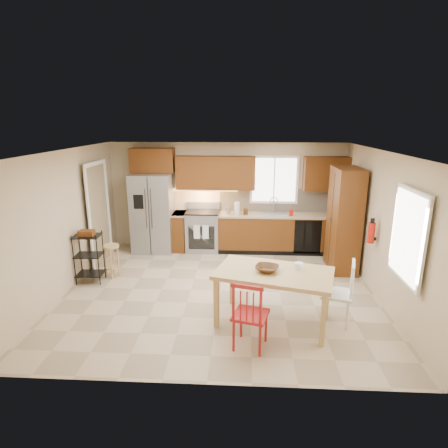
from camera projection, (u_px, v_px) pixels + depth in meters
The scene contains 33 objects.
floor at pixel (220, 291), 6.80m from camera, with size 5.50×5.50×0.00m, color tan.
ceiling at pixel (220, 151), 6.12m from camera, with size 5.50×5.00×0.02m, color silver.
wall_back at pixel (227, 196), 8.86m from camera, with size 5.50×0.02×2.50m, color #CCB793.
wall_front at pixel (205, 287), 4.05m from camera, with size 5.50×0.02×2.50m, color #CCB793.
wall_left at pixel (65, 222), 6.60m from camera, with size 0.02×5.00×2.50m, color #CCB793.
wall_right at pixel (382, 227), 6.31m from camera, with size 0.02×5.00×2.50m, color #CCB793.
refrigerator at pixel (153, 213), 8.68m from camera, with size 0.92×0.75×1.82m, color gray.
range_stove at pixel (203, 231), 8.80m from camera, with size 0.76×0.63×0.92m, color gray.
base_cabinet_narrow at pixel (180, 231), 8.85m from camera, with size 0.30×0.60×0.90m, color #572A10.
base_cabinet_run at pixel (281, 233), 8.72m from camera, with size 2.92×0.60×0.90m, color #572A10.
dishwasher at pixel (308, 237), 8.41m from camera, with size 0.60×0.02×0.78m, color black.
backsplash at pixel (282, 200), 8.80m from camera, with size 2.92×0.03×0.55m, color beige.
upper_over_fridge at pixel (152, 160), 8.55m from camera, with size 1.00×0.35×0.55m, color #623410.
upper_left_block at pixel (216, 173), 8.55m from camera, with size 1.80×0.35×0.75m, color #623410.
upper_right_block at pixel (326, 174), 8.42m from camera, with size 1.00×0.35×0.75m, color #623410.
window_back at pixel (274, 180), 8.68m from camera, with size 1.12×0.04×1.12m, color white.
sink at pixel (274, 216), 8.62m from camera, with size 0.62×0.46×0.16m, color gray.
undercab_glow at pixel (203, 190), 8.65m from camera, with size 1.60×0.30×0.01m, color #FFBF66.
soap_bottle at pixel (291, 211), 8.47m from camera, with size 0.09×0.09×0.19m, color #B4190C.
paper_towel at pixel (237, 208), 8.57m from camera, with size 0.12×0.12×0.28m, color white.
canister_steel at pixel (228, 210), 8.59m from camera, with size 0.11×0.11×0.18m, color gray.
canister_wood at pixel (246, 212), 8.55m from camera, with size 0.10×0.10×0.14m, color #4C2C14.
pantry at pixel (344, 220), 7.54m from camera, with size 0.50×0.95×2.10m, color #572A10.
fire_extinguisher at pixel (371, 233), 6.50m from camera, with size 0.12×0.12×0.36m, color #B4190C.
window_right at pixel (408, 236), 5.16m from camera, with size 0.04×1.02×1.32m, color white.
doorway at pixel (98, 215), 7.90m from camera, with size 0.04×0.95×2.10m, color #8C7A59.
dining_table at pixel (273, 298), 5.63m from camera, with size 1.69×0.95×0.82m, color tan, non-canonical shape.
chair_red at pixel (251, 314), 5.00m from camera, with size 0.47×0.47×0.99m, color maroon, non-canonical shape.
chair_white at pixel (337, 293), 5.61m from camera, with size 0.47×0.47×0.99m, color white, non-canonical shape.
table_bowl at pixel (267, 271), 5.53m from camera, with size 0.34×0.34×0.08m, color #4C2C14.
table_jar at pixel (298, 267), 5.59m from camera, with size 0.13×0.13×0.16m, color white.
bar_stool at pixel (112, 261), 7.34m from camera, with size 0.32×0.32×0.65m, color tan, non-canonical shape.
utility_cart at pixel (89, 258), 7.06m from camera, with size 0.49×0.38×0.97m, color black, non-canonical shape.
Camera 1 is at (0.41, -6.20, 3.00)m, focal length 30.00 mm.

